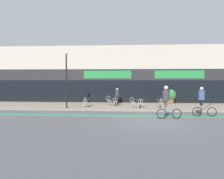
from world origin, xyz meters
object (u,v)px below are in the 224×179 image
cafe_chair_3_near (161,102)px  pedestrian_near_end (117,94)px  cafe_chair_2_near (140,103)px  lamp_post (66,76)px  planter_pot (171,96)px  bistro_table_1 (115,100)px  cafe_chair_0_near (85,102)px  cyclist_1 (167,99)px  cafe_chair_3_side (167,102)px  cafe_chair_1_near (115,101)px  bistro_table_3 (159,102)px  cafe_chair_1_side (109,100)px  bistro_table_2 (140,102)px  cyclist_0 (202,99)px  bistro_table_0 (87,101)px  cafe_chair_2_side (133,102)px

cafe_chair_3_near → pedestrian_near_end: (-3.91, 2.96, 0.45)m
cafe_chair_2_near → lamp_post: size_ratio=0.18×
cafe_chair_2_near → planter_pot: bearing=-42.2°
cafe_chair_3_near → planter_pot: (1.62, 3.72, 0.27)m
bistro_table_1 → cafe_chair_0_near: bearing=-146.3°
cyclist_1 → cafe_chair_3_side: bearing=74.4°
cafe_chair_1_near → cafe_chair_2_near: same height
bistro_table_3 → cafe_chair_1_side: bearing=166.5°
bistro_table_3 → bistro_table_2: bearing=-169.5°
cafe_chair_1_side → cyclist_0: cyclist_0 is taller
bistro_table_0 → cafe_chair_3_near: bearing=-5.6°
bistro_table_0 → cafe_chair_1_side: size_ratio=0.79×
cafe_chair_1_side → cafe_chair_3_side: size_ratio=1.00×
lamp_post → bistro_table_2: bearing=7.6°
bistro_table_0 → pedestrian_near_end: (2.72, 2.32, 0.46)m
cyclist_1 → pedestrian_near_end: size_ratio=1.37×
cyclist_1 → cyclist_0: bearing=15.9°
bistro_table_2 → planter_pot: (3.38, 3.42, 0.27)m
cafe_chair_2_near → cafe_chair_2_side: 0.89m
bistro_table_1 → bistro_table_2: size_ratio=0.90×
bistro_table_0 → bistro_table_3: (6.62, -0.02, -0.01)m
bistro_table_2 → bistro_table_3: bistro_table_2 is taller
bistro_table_1 → bistro_table_3: 4.18m
cyclist_1 → cafe_chair_3_near: bearing=81.2°
cafe_chair_2_near → bistro_table_3: bearing=-63.9°
cafe_chair_3_side → cyclist_0: cyclist_0 is taller
cyclist_0 → cyclist_1: (-2.69, -1.06, 0.09)m
cafe_chair_2_side → cafe_chair_3_near: (2.39, -0.30, 0.00)m
bistro_table_2 → cafe_chair_3_side: cafe_chair_3_side is taller
bistro_table_0 → cafe_chair_3_side: 7.24m
bistro_table_2 → cafe_chair_2_side: (-0.63, 0.00, -0.00)m
cafe_chair_0_near → cyclist_1: bearing=-121.6°
cafe_chair_1_near → cyclist_1: bearing=-147.0°
bistro_table_2 → cafe_chair_2_side: cafe_chair_2_side is taller
bistro_table_2 → lamp_post: 6.84m
bistro_table_1 → planter_pot: size_ratio=0.48×
bistro_table_3 → cafe_chair_3_side: (0.63, 0.00, 0.02)m
bistro_table_3 → planter_pot: (1.63, 3.10, 0.29)m
bistro_table_3 → cyclist_0: cyclist_0 is taller
cafe_chair_3_side → planter_pot: 3.26m
bistro_table_1 → cafe_chair_3_side: size_ratio=0.78×
cafe_chair_1_near → lamp_post: bearing=109.6°
bistro_table_2 → cafe_chair_1_near: cafe_chair_1_near is taller
bistro_table_1 → lamp_post: lamp_post is taller
cafe_chair_0_near → pedestrian_near_end: size_ratio=0.55×
cafe_chair_3_near → bistro_table_3: bearing=-5.8°
cafe_chair_1_near → cafe_chair_2_near: bearing=-125.0°
bistro_table_2 → pedestrian_near_end: pedestrian_near_end is taller
cafe_chair_1_near → cafe_chair_3_near: (4.03, -1.12, 0.00)m
bistro_table_3 → cafe_chair_0_near: cafe_chair_0_near is taller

